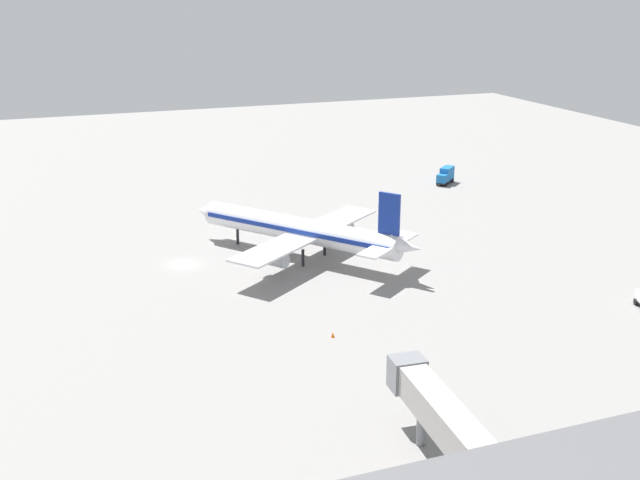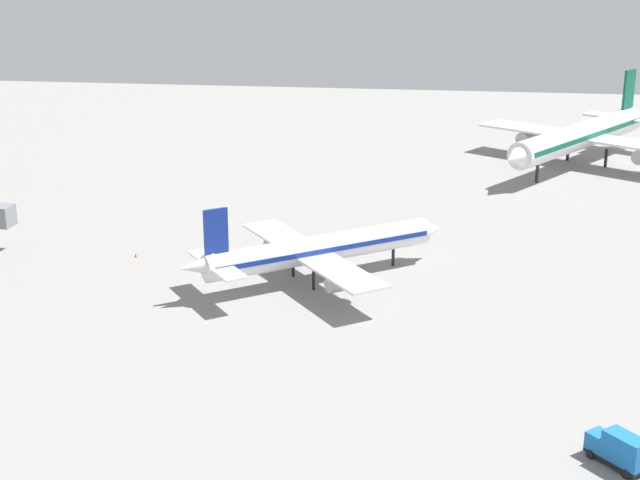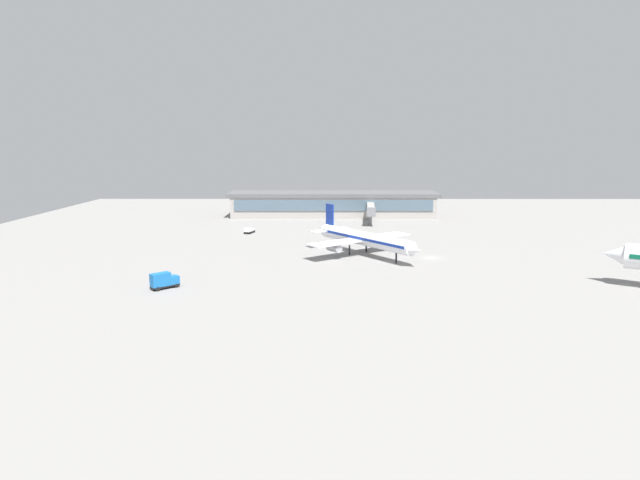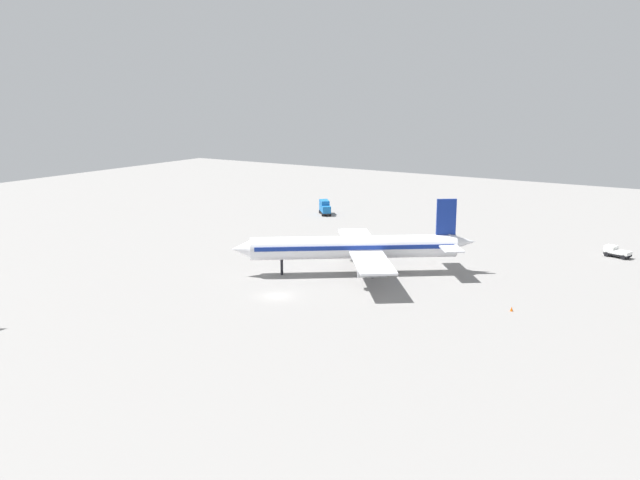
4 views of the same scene
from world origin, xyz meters
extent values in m
plane|color=gray|center=(0.00, 0.00, 0.00)|extent=(288.00, 288.00, 0.00)
cylinder|color=white|center=(16.76, -3.11, 4.37)|extent=(22.68, 28.73, 3.64)
cone|color=white|center=(6.22, 11.04, 4.37)|extent=(4.95, 4.99, 3.46)
cone|color=white|center=(27.29, -17.27, 4.91)|extent=(5.05, 5.39, 2.91)
cube|color=navy|center=(16.76, -3.11, 4.64)|extent=(21.95, 27.71, 0.66)
cube|color=white|center=(17.74, -4.44, 4.00)|extent=(28.39, 23.02, 0.33)
cylinder|color=#A5A8AD|center=(10.68, -9.70, 2.73)|extent=(4.18, 4.65, 2.00)
cylinder|color=#A5A8AD|center=(24.81, 0.81, 2.73)|extent=(4.18, 4.65, 2.00)
cube|color=white|center=(25.65, -15.06, 4.73)|extent=(11.86, 9.89, 0.26)
cube|color=navy|center=(25.65, -15.06, 9.10)|extent=(2.21, 2.78, 5.83)
cylinder|color=black|center=(9.84, 6.18, 1.27)|extent=(0.44, 0.44, 2.55)
cylinder|color=black|center=(16.00, -6.98, 1.27)|extent=(0.44, 0.44, 2.55)
cylinder|color=black|center=(20.67, -3.50, 1.27)|extent=(0.44, 0.44, 2.55)
cube|color=black|center=(59.37, 28.90, 0.55)|extent=(5.45, 5.13, 0.30)
cube|color=#1966B2|center=(57.95, 27.64, 1.50)|extent=(2.61, 2.62, 1.60)
cube|color=#3F596B|center=(57.35, 27.10, 1.82)|extent=(1.12, 1.25, 0.90)
cube|color=#1966B2|center=(60.05, 29.50, 2.00)|extent=(4.10, 3.94, 2.60)
cylinder|color=black|center=(58.54, 26.89, 0.40)|extent=(0.80, 0.75, 0.80)
cylinder|color=black|center=(57.28, 28.31, 0.40)|extent=(0.80, 0.75, 0.80)
cylinder|color=black|center=(61.47, 29.49, 0.40)|extent=(0.80, 0.75, 0.80)
cylinder|color=black|center=(60.21, 30.91, 0.40)|extent=(0.80, 0.75, 0.80)
cube|color=black|center=(51.28, -37.14, 0.55)|extent=(3.15, 4.77, 0.30)
cube|color=white|center=(51.67, -35.90, 1.30)|extent=(2.36, 2.29, 1.20)
cube|color=#3F596B|center=(51.92, -35.13, 1.54)|extent=(1.55, 0.56, 0.67)
cube|color=white|center=(51.00, -38.00, 1.00)|extent=(2.60, 3.05, 0.60)
cylinder|color=black|center=(50.84, -35.38, 0.40)|extent=(0.53, 0.85, 0.80)
cylinder|color=black|center=(52.65, -35.96, 0.40)|extent=(0.53, 0.85, 0.80)
cylinder|color=black|center=(49.90, -38.32, 0.40)|extent=(0.53, 0.85, 0.80)
cylinder|color=black|center=(51.71, -38.90, 0.40)|extent=(0.53, 0.85, 0.80)
cone|color=#EA590C|center=(11.26, -30.70, 0.30)|extent=(0.44, 0.44, 0.60)
camera|label=1|loc=(-19.43, -107.85, 39.13)|focal=44.24mm
camera|label=2|loc=(135.84, 13.22, 44.98)|focal=53.53mm
camera|label=3|loc=(28.06, 131.12, 28.71)|focal=29.62mm
camera|label=4|loc=(-78.59, -57.06, 29.61)|focal=39.34mm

